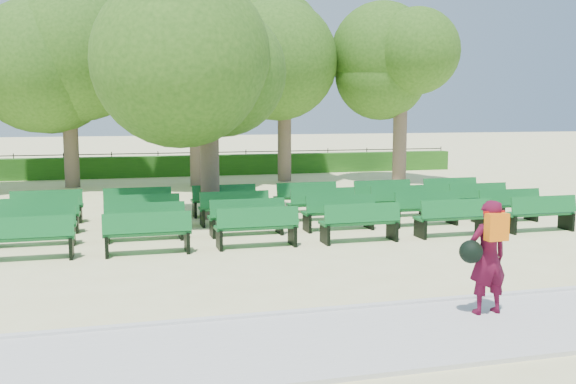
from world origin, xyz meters
name	(u,v)px	position (x,y,z in m)	size (l,w,h in m)	color
ground	(242,234)	(0.00, 0.00, 0.00)	(120.00, 120.00, 0.00)	beige
paving	(355,340)	(0.00, -7.40, 0.03)	(30.00, 2.20, 0.06)	silver
curb	(326,311)	(0.00, -6.25, 0.05)	(30.00, 0.12, 0.10)	silver
hedge	(182,166)	(0.00, 14.00, 0.45)	(26.00, 0.70, 0.90)	#255C17
fence	(181,175)	(0.00, 14.40, 0.00)	(26.00, 0.10, 1.02)	black
tree_line	(193,186)	(0.00, 10.00, 0.00)	(21.80, 6.80, 7.04)	#356019
bench_array	(284,224)	(1.18, 0.58, 0.09)	(1.77, 0.58, 1.11)	#106026
tree_among	(208,57)	(-0.41, 2.42, 4.30)	(4.40, 4.40, 6.31)	brown
person	(487,256)	(2.12, -6.97, 0.90)	(0.77, 0.47, 1.62)	#4B0A21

